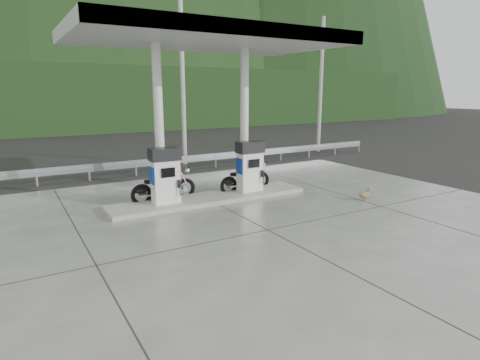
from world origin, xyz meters
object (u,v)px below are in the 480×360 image
gas_pump_right (250,166)px  motorcycle_right (246,179)px  gas_pump_left (165,176)px  motorcycle_left (164,187)px  duck (365,195)px

gas_pump_right → motorcycle_right: size_ratio=0.88×
gas_pump_left → motorcycle_right: size_ratio=0.88×
motorcycle_left → motorcycle_right: size_ratio=1.06×
gas_pump_right → duck: 4.13m
gas_pump_right → motorcycle_left: size_ratio=0.83×
gas_pump_left → motorcycle_left: (0.18, 0.68, -0.53)m
gas_pump_left → gas_pump_right: same height
motorcycle_left → duck: (6.01, -3.39, -0.33)m
gas_pump_left → motorcycle_right: (3.29, 0.46, -0.56)m
gas_pump_right → motorcycle_left: gas_pump_right is taller
gas_pump_left → duck: bearing=-23.6°
motorcycle_left → motorcycle_right: 3.12m
gas_pump_left → gas_pump_right: 3.20m
motorcycle_left → motorcycle_right: (3.12, -0.22, -0.03)m
motorcycle_left → motorcycle_right: motorcycle_left is taller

